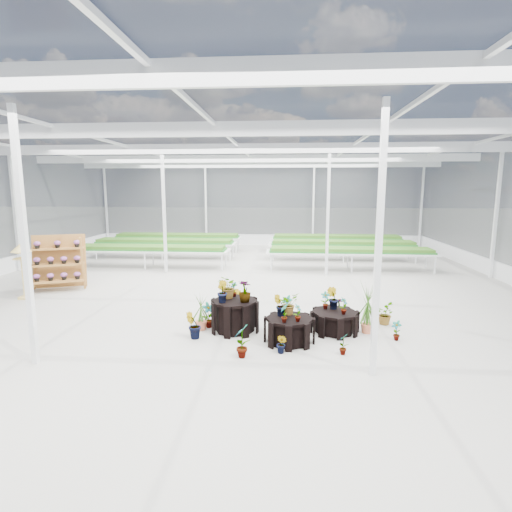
# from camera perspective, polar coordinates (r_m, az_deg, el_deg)

# --- Properties ---
(ground_plane) EXTENTS (24.00, 24.00, 0.00)m
(ground_plane) POSITION_cam_1_polar(r_m,az_deg,el_deg) (11.06, -3.70, -6.88)
(ground_plane) COLOR gray
(ground_plane) RESTS_ON ground
(greenhouse_shell) EXTENTS (18.00, 24.00, 4.50)m
(greenhouse_shell) POSITION_cam_1_polar(r_m,az_deg,el_deg) (10.65, -3.83, 4.82)
(greenhouse_shell) COLOR white
(greenhouse_shell) RESTS_ON ground
(steel_frame) EXTENTS (18.00, 24.00, 4.50)m
(steel_frame) POSITION_cam_1_polar(r_m,az_deg,el_deg) (10.65, -3.83, 4.82)
(steel_frame) COLOR silver
(steel_frame) RESTS_ON ground
(nursery_benches) EXTENTS (16.00, 7.00, 0.84)m
(nursery_benches) POSITION_cam_1_polar(r_m,az_deg,el_deg) (17.97, -0.54, 0.86)
(nursery_benches) COLOR silver
(nursery_benches) RESTS_ON ground
(plinth_tall) EXTENTS (1.22, 1.22, 0.71)m
(plinth_tall) POSITION_cam_1_polar(r_m,az_deg,el_deg) (8.95, -3.03, -8.48)
(plinth_tall) COLOR black
(plinth_tall) RESTS_ON ground
(plinth_mid) EXTENTS (1.03, 1.03, 0.53)m
(plinth_mid) POSITION_cam_1_polar(r_m,az_deg,el_deg) (8.34, 4.78, -10.50)
(plinth_mid) COLOR black
(plinth_mid) RESTS_ON ground
(plinth_low) EXTENTS (1.16, 1.16, 0.47)m
(plinth_low) POSITION_cam_1_polar(r_m,az_deg,el_deg) (9.08, 11.14, -9.18)
(plinth_low) COLOR black
(plinth_low) RESTS_ON ground
(shelf_rack) EXTENTS (1.81, 1.37, 1.70)m
(shelf_rack) POSITION_cam_1_polar(r_m,az_deg,el_deg) (13.89, -26.47, -0.90)
(shelf_rack) COLOR #95622C
(shelf_rack) RESTS_ON ground
(bird_table) EXTENTS (0.48, 0.48, 1.62)m
(bird_table) POSITION_cam_1_polar(r_m,az_deg,el_deg) (13.18, -30.32, -1.88)
(bird_table) COLOR #DABA62
(bird_table) RESTS_ON ground
(nursery_plants) EXTENTS (4.66, 2.83, 1.29)m
(nursery_plants) POSITION_cam_1_polar(r_m,az_deg,el_deg) (8.89, 4.07, -7.37)
(nursery_plants) COLOR #325E1B
(nursery_plants) RESTS_ON ground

